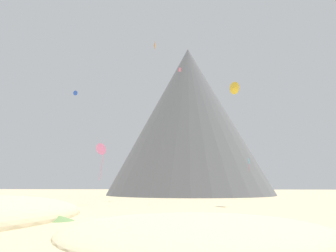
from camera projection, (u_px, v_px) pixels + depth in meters
ground_plane at (117, 220)px, 27.55m from camera, size 400.00×400.00×0.00m
dune_foreground_left at (197, 230)px, 21.35m from camera, size 24.36×25.25×1.72m
bush_scatter_east at (235, 218)px, 27.21m from camera, size 1.40×1.40×0.42m
bush_low_patch at (60, 218)px, 26.68m from camera, size 2.86×2.86×0.46m
rock_massif at (186, 126)px, 104.12m from camera, size 78.13×78.13×52.44m
kite_rainbow_high at (180, 70)px, 62.17m from camera, size 0.53×0.77×0.93m
kite_gold_mid at (234, 88)px, 54.09m from camera, size 1.98×2.15×2.30m
kite_cyan_low at (249, 162)px, 72.01m from camera, size 0.62×1.25×3.17m
kite_blue_high at (76, 93)px, 75.99m from camera, size 1.32×0.64×1.28m
kite_pink_low at (101, 150)px, 53.70m from camera, size 1.72×2.11×6.65m
kite_orange_high at (154, 45)px, 77.54m from camera, size 0.76×2.14×2.12m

